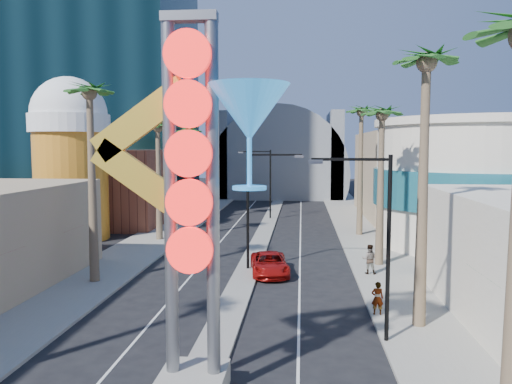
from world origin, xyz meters
name	(u,v)px	position (x,y,z in m)	size (l,w,h in m)	color
sidewalk_west	(169,230)	(-9.50, 35.00, 0.07)	(5.00, 100.00, 0.15)	gray
sidewalk_east	(363,233)	(9.50, 35.00, 0.07)	(5.00, 100.00, 0.15)	gray
median	(267,227)	(0.00, 38.00, 0.07)	(1.60, 84.00, 0.15)	gray
hotel_tower	(107,19)	(-22.00, 52.00, 25.00)	(20.00, 20.00, 50.00)	black
brick_filler_west	(116,188)	(-16.00, 38.00, 4.00)	(10.00, 10.00, 8.00)	brown
filler_east	(406,175)	(16.00, 48.00, 5.00)	(10.00, 20.00, 10.00)	tan
beer_mug	(70,152)	(-17.00, 30.00, 7.84)	(7.00, 7.00, 14.50)	orange
turquoise_building	(475,184)	(18.00, 30.00, 5.25)	(16.60, 16.60, 10.60)	beige
canopy	(281,171)	(0.00, 72.00, 4.31)	(22.00, 16.00, 22.00)	slate
neon_sign	(216,178)	(0.82, 2.96, 7.31)	(6.53, 2.60, 12.55)	gray
streetlight_0	(256,199)	(0.55, 20.00, 4.88)	(3.79, 0.25, 8.00)	black
streetlight_1	(266,177)	(-0.55, 44.00, 4.88)	(3.79, 0.25, 8.00)	black
streetlight_2	(377,231)	(6.72, 8.00, 4.83)	(3.45, 0.25, 8.00)	black
palm_1	(90,105)	(-9.00, 16.00, 10.82)	(2.40, 2.40, 12.70)	brown
palm_2	(158,134)	(-9.00, 30.00, 9.48)	(2.40, 2.40, 11.20)	brown
palm_3	(189,137)	(-9.00, 42.00, 9.48)	(2.40, 2.40, 11.20)	brown
palm_5	(426,80)	(9.00, 10.00, 11.27)	(2.40, 2.40, 13.20)	brown
palm_6	(382,123)	(9.00, 22.00, 9.93)	(2.40, 2.40, 11.70)	brown
palm_7	(361,120)	(9.00, 34.00, 10.82)	(2.40, 2.40, 12.70)	brown
red_pickup	(270,264)	(1.53, 19.06, 0.70)	(2.33, 5.06, 1.40)	#A30F0C
pedestrian_a	(377,298)	(7.30, 11.29, 0.97)	(0.59, 0.39, 1.63)	gray
pedestrian_b	(369,259)	(7.96, 19.28, 1.10)	(0.93, 0.72, 1.91)	gray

